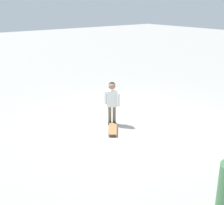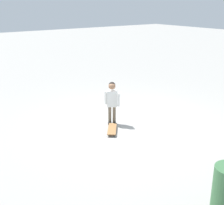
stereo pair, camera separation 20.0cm
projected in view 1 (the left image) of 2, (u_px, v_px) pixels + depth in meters
name	position (u px, v px, depth m)	size (l,w,h in m)	color
ground_plane	(128.00, 124.00, 7.54)	(50.00, 50.00, 0.00)	gray
child_person	(112.00, 98.00, 7.34)	(0.28, 0.37, 1.06)	brown
skateboard	(113.00, 129.00, 7.07)	(0.57, 0.64, 0.07)	olive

